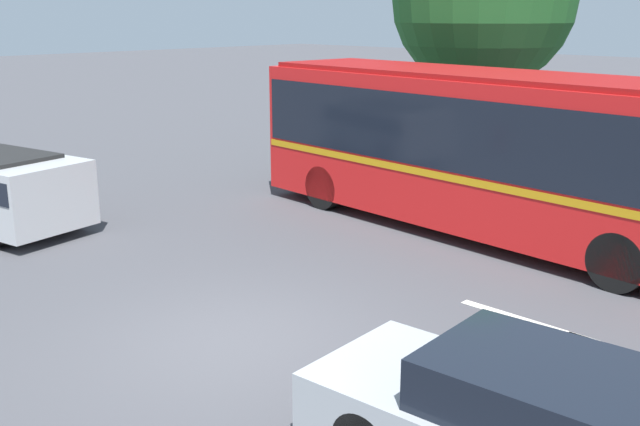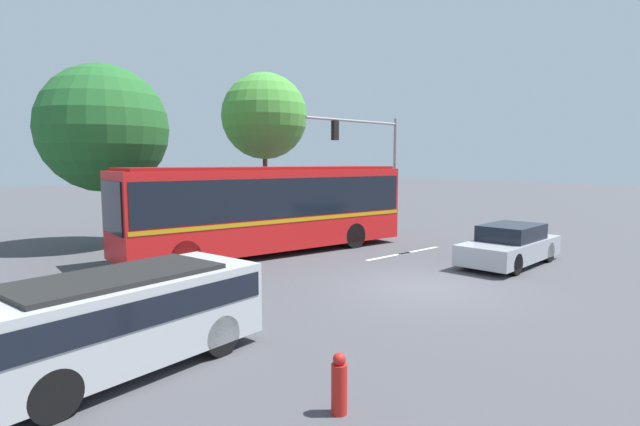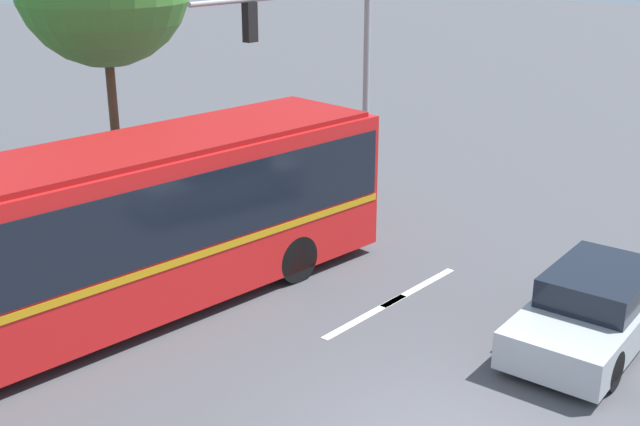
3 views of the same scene
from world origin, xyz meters
TOP-DOWN VIEW (x-y plane):
  - ground_plane at (0.00, 0.00)m, footprint 140.00×140.00m
  - city_bus at (-0.22, 6.87)m, footprint 11.35×3.37m
  - sedan_foreground at (4.61, -0.20)m, footprint 4.61×2.09m
  - suv_left_lane at (-8.13, 0.01)m, footprint 4.97×2.74m
  - traffic_light_pole at (7.56, 8.63)m, footprint 6.17×0.24m
  - flowering_hedge at (3.15, 10.53)m, footprint 10.69×1.43m
  - street_tree_left at (-4.26, 12.54)m, footprint 5.09×5.09m
  - street_tree_centre at (3.67, 12.66)m, footprint 4.36×4.36m
  - fire_hydrant at (-6.39, -3.45)m, footprint 0.22×0.22m
  - lane_stripe_near at (4.36, 3.38)m, footprint 2.40×0.16m
  - lane_stripe_mid at (2.64, 3.39)m, footprint 2.40×0.16m

SIDE VIEW (x-z plane):
  - ground_plane at x=0.00m, z-range 0.00..0.00m
  - lane_stripe_near at x=4.36m, z-range 0.00..0.01m
  - lane_stripe_mid at x=2.64m, z-range 0.00..0.01m
  - fire_hydrant at x=-6.39m, z-range -0.02..0.84m
  - sedan_foreground at x=4.61m, z-range -0.03..1.31m
  - flowering_hedge at x=3.15m, z-range -0.01..1.46m
  - suv_left_lane at x=-8.13m, z-range 0.14..1.74m
  - city_bus at x=-0.22m, z-range 0.22..3.47m
  - traffic_light_pole at x=7.56m, z-range 1.05..6.72m
  - street_tree_left at x=-4.26m, z-range 1.10..8.40m
  - street_tree_centre at x=3.67m, z-range 1.77..9.69m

